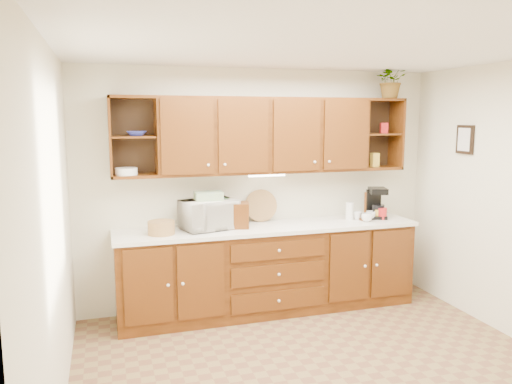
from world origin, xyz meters
TOP-DOWN VIEW (x-y plane):
  - floor at (0.00, 0.00)m, footprint 4.00×4.00m
  - ceiling at (0.00, 0.00)m, footprint 4.00×4.00m
  - back_wall at (0.00, 1.75)m, footprint 4.00×0.00m
  - left_wall at (-2.00, 0.00)m, footprint 0.00×3.50m
  - base_cabinets at (0.00, 1.45)m, footprint 3.20×0.60m
  - countertop at (0.00, 1.44)m, footprint 3.24×0.64m
  - upper_cabinets at (0.01, 1.59)m, footprint 3.20×0.33m
  - undercabinet_light at (0.00, 1.53)m, footprint 0.40×0.05m
  - framed_picture at (1.98, 0.90)m, footprint 0.03×0.24m
  - wicker_basket at (-1.14, 1.38)m, footprint 0.34×0.34m
  - microwave at (-0.64, 1.48)m, footprint 0.63×0.51m
  - towel_stack at (-0.64, 1.48)m, footprint 0.29×0.21m
  - wine_bottle at (-0.46, 1.50)m, footprint 0.09×0.09m
  - woven_tray at (-0.01, 1.69)m, footprint 0.37×0.15m
  - bread_box at (-0.41, 1.48)m, footprint 0.42×0.32m
  - mug_tree at (1.12, 1.40)m, footprint 0.29×0.28m
  - canister_red at (1.33, 1.39)m, footprint 0.12×0.12m
  - canister_white at (0.96, 1.48)m, footprint 0.09×0.09m
  - canister_yellow at (1.30, 1.43)m, footprint 0.13×0.13m
  - coffee_maker at (1.31, 1.49)m, footprint 0.25×0.29m
  - bowl_stack at (-1.33, 1.55)m, footprint 0.23×0.23m
  - plate_stack at (-1.45, 1.55)m, footprint 0.23×0.23m
  - pantry_box_yellow at (1.31, 1.57)m, footprint 0.09×0.08m
  - pantry_box_red at (1.41, 1.55)m, footprint 0.09×0.09m
  - potted_plant at (1.46, 1.53)m, footprint 0.40×0.36m

SIDE VIEW (x-z plane):
  - floor at x=0.00m, z-range 0.00..0.00m
  - base_cabinets at x=0.00m, z-range 0.00..0.90m
  - countertop at x=0.00m, z-range 0.90..0.94m
  - woven_tray at x=-0.01m, z-range 0.77..1.12m
  - mug_tree at x=1.12m, z-range 0.83..1.15m
  - canister_yellow at x=1.30m, z-range 0.94..1.05m
  - canister_red at x=1.33m, z-range 0.94..1.07m
  - wicker_basket at x=-1.14m, z-range 0.94..1.07m
  - canister_white at x=0.96m, z-range 0.94..1.13m
  - bread_box at x=-0.41m, z-range 0.94..1.20m
  - microwave at x=-0.64m, z-range 0.94..1.24m
  - wine_bottle at x=-0.46m, z-range 0.94..1.25m
  - coffee_maker at x=1.31m, z-range 0.93..1.28m
  - towel_stack at x=-0.64m, z-range 1.24..1.33m
  - back_wall at x=0.00m, z-range -0.70..3.30m
  - left_wall at x=-2.00m, z-range -0.45..3.05m
  - undercabinet_light at x=0.00m, z-range 1.46..1.48m
  - plate_stack at x=-1.45m, z-range 1.52..1.59m
  - pantry_box_yellow at x=1.31m, z-range 1.52..1.68m
  - framed_picture at x=1.98m, z-range 1.70..2.00m
  - upper_cabinets at x=0.01m, z-range 1.49..2.29m
  - bowl_stack at x=-1.33m, z-range 1.90..1.95m
  - pantry_box_red at x=1.41m, z-range 1.90..2.02m
  - potted_plant at x=1.46m, z-range 2.29..2.69m
  - ceiling at x=0.00m, z-range 2.60..2.60m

